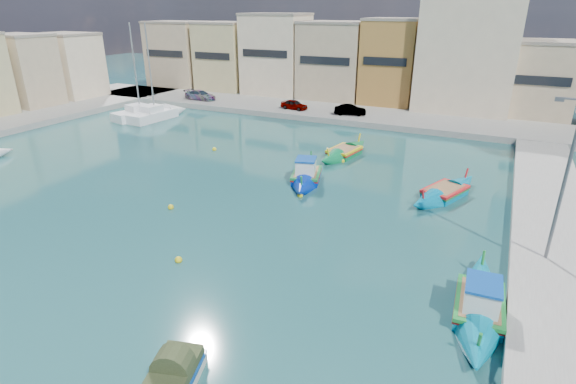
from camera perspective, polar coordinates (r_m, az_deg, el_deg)
The scene contains 15 objects.
ground at distance 24.36m, azimuth -14.89°, elevation -6.32°, with size 160.00×160.00×0.00m, color #164342.
east_quay at distance 19.64m, azimuth 31.88°, elevation -16.09°, with size 4.00×70.00×0.50m, color gray.
north_quay at distance 51.22m, azimuth 8.85°, elevation 9.59°, with size 80.00×8.00×0.60m, color gray.
north_townhouses at distance 56.12m, azimuth 18.25°, elevation 14.75°, with size 83.20×7.87×10.19m.
church_block at distance 56.09m, azimuth 22.29°, elevation 17.76°, with size 10.00×10.00×19.10m.
quay_street_lamp at distance 23.11m, azimuth 31.56°, elevation 1.19°, with size 1.18×0.16×8.00m.
parked_cars at distance 54.20m, azimuth -3.59°, elevation 11.45°, with size 23.67×2.05×1.19m.
luzzu_turquoise_cabin at distance 20.02m, azimuth 23.10°, elevation -13.24°, with size 2.18×8.24×2.62m.
luzzu_blue_cabin at distance 31.89m, azimuth 2.35°, elevation 2.05°, with size 3.89×7.74×2.66m.
luzzu_cyan_mid at distance 30.84m, azimuth 19.27°, elevation -0.14°, with size 4.43×7.76×2.26m.
luzzu_green at distance 37.57m, azimuth 7.13°, elevation 4.94°, with size 3.10×7.52×2.30m.
tender_near at distance 16.04m, azimuth -14.25°, elevation -21.73°, with size 2.08×2.87×1.27m.
yacht_north at distance 52.97m, azimuth -15.47°, elevation 9.62°, with size 2.93×8.24×10.79m.
yacht_midnorth at distance 53.73m, azimuth -17.09°, elevation 9.62°, with size 3.96×7.93×10.79m.
mooring_buoys at distance 28.10m, azimuth -1.74°, elevation -1.37°, with size 24.66×18.19×0.36m.
Camera 1 is at (14.61, -15.83, 11.37)m, focal length 28.00 mm.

